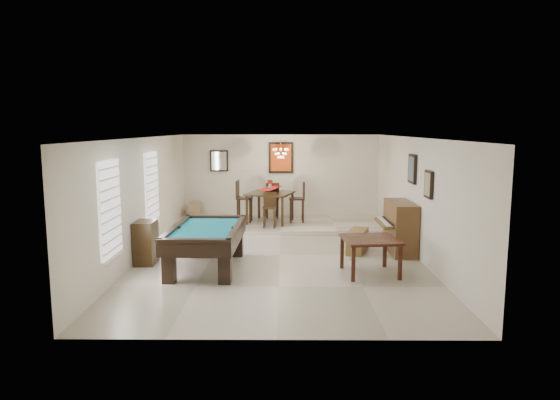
{
  "coord_description": "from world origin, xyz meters",
  "views": [
    {
      "loc": [
        0.09,
        -10.83,
        2.82
      ],
      "look_at": [
        0.0,
        0.6,
        1.15
      ],
      "focal_mm": 32.0,
      "sensor_mm": 36.0,
      "label": 1
    }
  ],
  "objects_px": {
    "upright_piano": "(394,227)",
    "corner_bench": "(195,210)",
    "dining_chair_north": "(272,200)",
    "square_table": "(370,256)",
    "chandelier": "(281,150)",
    "dining_chair_west": "(245,201)",
    "piano_bench": "(357,241)",
    "flower_vase": "(270,184)",
    "pool_table": "(206,248)",
    "dining_chair_east": "(297,202)",
    "dining_table": "(270,205)",
    "dining_chair_south": "(269,210)",
    "apothecary_chest": "(146,242)"
  },
  "relations": [
    {
      "from": "piano_bench",
      "to": "dining_chair_east",
      "type": "xyz_separation_m",
      "value": [
        -1.3,
        3.02,
        0.45
      ]
    },
    {
      "from": "pool_table",
      "to": "flower_vase",
      "type": "xyz_separation_m",
      "value": [
        1.16,
        4.31,
        0.82
      ]
    },
    {
      "from": "square_table",
      "to": "dining_chair_north",
      "type": "xyz_separation_m",
      "value": [
        -2.02,
        5.42,
        0.3
      ]
    },
    {
      "from": "apothecary_chest",
      "to": "dining_chair_south",
      "type": "xyz_separation_m",
      "value": [
        2.48,
        3.23,
        0.14
      ]
    },
    {
      "from": "piano_bench",
      "to": "chandelier",
      "type": "distance_m",
      "value": 3.94
    },
    {
      "from": "dining_chair_east",
      "to": "chandelier",
      "type": "height_order",
      "value": "chandelier"
    },
    {
      "from": "apothecary_chest",
      "to": "dining_chair_west",
      "type": "relative_size",
      "value": 0.75
    },
    {
      "from": "dining_chair_north",
      "to": "dining_chair_east",
      "type": "xyz_separation_m",
      "value": [
        0.73,
        -0.69,
        0.05
      ]
    },
    {
      "from": "chandelier",
      "to": "corner_bench",
      "type": "bearing_deg",
      "value": 161.89
    },
    {
      "from": "dining_chair_west",
      "to": "square_table",
      "type": "bearing_deg",
      "value": -146.26
    },
    {
      "from": "dining_chair_north",
      "to": "chandelier",
      "type": "bearing_deg",
      "value": 102.98
    },
    {
      "from": "dining_chair_south",
      "to": "dining_chair_north",
      "type": "xyz_separation_m",
      "value": [
        0.03,
        1.49,
        0.06
      ]
    },
    {
      "from": "apothecary_chest",
      "to": "piano_bench",
      "type": "bearing_deg",
      "value": 12.49
    },
    {
      "from": "piano_bench",
      "to": "dining_chair_west",
      "type": "xyz_separation_m",
      "value": [
        -2.8,
        3.0,
        0.47
      ]
    },
    {
      "from": "dining_chair_north",
      "to": "square_table",
      "type": "bearing_deg",
      "value": 104.61
    },
    {
      "from": "apothecary_chest",
      "to": "corner_bench",
      "type": "distance_m",
      "value": 4.8
    },
    {
      "from": "apothecary_chest",
      "to": "corner_bench",
      "type": "xyz_separation_m",
      "value": [
        0.16,
        4.8,
        -0.12
      ]
    },
    {
      "from": "upright_piano",
      "to": "apothecary_chest",
      "type": "height_order",
      "value": "upright_piano"
    },
    {
      "from": "upright_piano",
      "to": "corner_bench",
      "type": "distance_m",
      "value": 6.45
    },
    {
      "from": "piano_bench",
      "to": "dining_chair_south",
      "type": "relative_size",
      "value": 0.96
    },
    {
      "from": "apothecary_chest",
      "to": "dining_chair_north",
      "type": "relative_size",
      "value": 0.84
    },
    {
      "from": "flower_vase",
      "to": "dining_chair_west",
      "type": "bearing_deg",
      "value": 177.98
    },
    {
      "from": "upright_piano",
      "to": "flower_vase",
      "type": "distance_m",
      "value": 4.21
    },
    {
      "from": "upright_piano",
      "to": "dining_chair_north",
      "type": "distance_m",
      "value": 4.69
    },
    {
      "from": "dining_chair_north",
      "to": "dining_chair_west",
      "type": "relative_size",
      "value": 0.9
    },
    {
      "from": "upright_piano",
      "to": "flower_vase",
      "type": "relative_size",
      "value": 5.31
    },
    {
      "from": "dining_table",
      "to": "corner_bench",
      "type": "xyz_separation_m",
      "value": [
        -2.31,
        0.81,
        -0.28
      ]
    },
    {
      "from": "pool_table",
      "to": "dining_chair_east",
      "type": "xyz_separation_m",
      "value": [
        1.93,
        4.36,
        0.3
      ]
    },
    {
      "from": "chandelier",
      "to": "dining_chair_west",
      "type": "bearing_deg",
      "value": 176.16
    },
    {
      "from": "dining_table",
      "to": "piano_bench",
      "type": "bearing_deg",
      "value": -55.24
    },
    {
      "from": "square_table",
      "to": "dining_chair_south",
      "type": "bearing_deg",
      "value": 117.6
    },
    {
      "from": "dining_chair_south",
      "to": "dining_chair_north",
      "type": "height_order",
      "value": "dining_chair_north"
    },
    {
      "from": "upright_piano",
      "to": "dining_chair_west",
      "type": "relative_size",
      "value": 1.16
    },
    {
      "from": "dining_table",
      "to": "chandelier",
      "type": "distance_m",
      "value": 1.62
    },
    {
      "from": "square_table",
      "to": "upright_piano",
      "type": "distance_m",
      "value": 1.91
    },
    {
      "from": "apothecary_chest",
      "to": "corner_bench",
      "type": "relative_size",
      "value": 1.9
    },
    {
      "from": "piano_bench",
      "to": "dining_chair_east",
      "type": "distance_m",
      "value": 3.32
    },
    {
      "from": "upright_piano",
      "to": "dining_chair_south",
      "type": "xyz_separation_m",
      "value": [
        -2.89,
        2.23,
        0.02
      ]
    },
    {
      "from": "square_table",
      "to": "chandelier",
      "type": "bearing_deg",
      "value": 110.72
    },
    {
      "from": "square_table",
      "to": "dining_chair_south",
      "type": "xyz_separation_m",
      "value": [
        -2.06,
        3.93,
        0.24
      ]
    },
    {
      "from": "dining_chair_east",
      "to": "flower_vase",
      "type": "bearing_deg",
      "value": -87.66
    },
    {
      "from": "square_table",
      "to": "flower_vase",
      "type": "xyz_separation_m",
      "value": [
        -2.06,
        4.68,
        0.88
      ]
    },
    {
      "from": "chandelier",
      "to": "apothecary_chest",
      "type": "bearing_deg",
      "value": -125.2
    },
    {
      "from": "upright_piano",
      "to": "dining_chair_west",
      "type": "height_order",
      "value": "dining_chair_west"
    },
    {
      "from": "upright_piano",
      "to": "dining_chair_south",
      "type": "height_order",
      "value": "upright_piano"
    },
    {
      "from": "piano_bench",
      "to": "dining_table",
      "type": "height_order",
      "value": "dining_table"
    },
    {
      "from": "dining_chair_north",
      "to": "corner_bench",
      "type": "xyz_separation_m",
      "value": [
        -2.35,
        0.07,
        -0.32
      ]
    },
    {
      "from": "pool_table",
      "to": "dining_chair_east",
      "type": "relative_size",
      "value": 2.1
    },
    {
      "from": "piano_bench",
      "to": "dining_chair_south",
      "type": "xyz_separation_m",
      "value": [
        -2.06,
        2.22,
        0.34
      ]
    },
    {
      "from": "flower_vase",
      "to": "dining_chair_west",
      "type": "height_order",
      "value": "flower_vase"
    }
  ]
}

